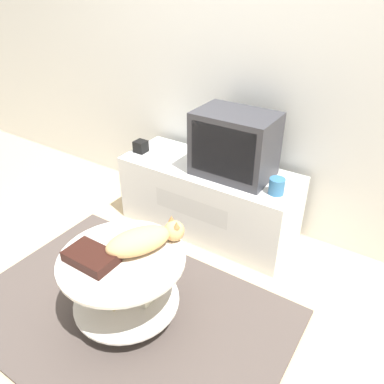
{
  "coord_description": "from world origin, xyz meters",
  "views": [
    {
      "loc": [
        1.12,
        -1.03,
        1.72
      ],
      "look_at": [
        0.1,
        0.54,
        0.59
      ],
      "focal_mm": 35.0,
      "sensor_mm": 36.0,
      "label": 1
    }
  ],
  "objects_px": {
    "speaker": "(141,147)",
    "cat": "(143,240)",
    "tv": "(235,145)",
    "dvd_box": "(91,257)"
  },
  "relations": [
    {
      "from": "tv",
      "to": "dvd_box",
      "type": "relative_size",
      "value": 1.96
    },
    {
      "from": "speaker",
      "to": "cat",
      "type": "xyz_separation_m",
      "value": [
        0.68,
        -0.8,
        -0.06
      ]
    },
    {
      "from": "tv",
      "to": "speaker",
      "type": "bearing_deg",
      "value": -174.67
    },
    {
      "from": "dvd_box",
      "to": "cat",
      "type": "xyz_separation_m",
      "value": [
        0.16,
        0.22,
        0.03
      ]
    },
    {
      "from": "cat",
      "to": "speaker",
      "type": "bearing_deg",
      "value": 68.87
    },
    {
      "from": "tv",
      "to": "cat",
      "type": "bearing_deg",
      "value": -94.13
    },
    {
      "from": "tv",
      "to": "speaker",
      "type": "xyz_separation_m",
      "value": [
        -0.74,
        -0.07,
        -0.17
      ]
    },
    {
      "from": "dvd_box",
      "to": "speaker",
      "type": "bearing_deg",
      "value": 117.04
    },
    {
      "from": "speaker",
      "to": "cat",
      "type": "distance_m",
      "value": 1.05
    },
    {
      "from": "speaker",
      "to": "dvd_box",
      "type": "bearing_deg",
      "value": -62.96
    }
  ]
}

